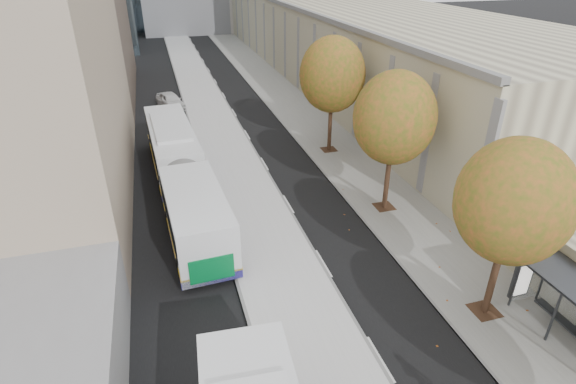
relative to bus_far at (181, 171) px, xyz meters
name	(u,v)px	position (x,y,z in m)	size (l,w,h in m)	color
bus_platform	(222,141)	(3.64, 8.26, -1.61)	(4.25, 150.00, 0.15)	#B9B9B9
sidewalk	(318,131)	(11.64, 8.26, -1.64)	(4.75, 150.00, 0.08)	gray
building_tan	(325,27)	(23.01, 37.26, 2.32)	(18.00, 92.00, 8.00)	gray
tree_c	(514,202)	(11.11, -13.74, 3.57)	(4.20, 4.20, 7.28)	#312415
tree_d	(394,118)	(11.11, -4.74, 3.79)	(4.40, 4.40, 7.60)	#312415
tree_e	(332,75)	(11.11, 4.26, 4.00)	(4.60, 4.60, 7.92)	#312415
bus_far	(181,171)	(0.00, 0.00, 0.00)	(3.73, 18.58, 3.08)	silver
distant_car	(171,100)	(0.35, 18.38, -0.95)	(1.73, 4.30, 1.46)	silver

